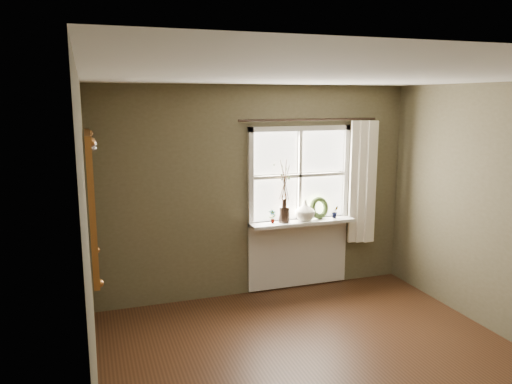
{
  "coord_description": "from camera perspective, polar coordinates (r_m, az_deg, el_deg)",
  "views": [
    {
      "loc": [
        -1.98,
        -3.47,
        2.44
      ],
      "look_at": [
        -0.26,
        1.55,
        1.44
      ],
      "focal_mm": 35.0,
      "sensor_mm": 36.0,
      "label": 1
    }
  ],
  "objects": [
    {
      "name": "ceiling",
      "position": [
        4.0,
        11.06,
        12.8
      ],
      "size": [
        4.5,
        4.5,
        0.0
      ],
      "primitive_type": "plane",
      "color": "silver",
      "rests_on": "ground"
    },
    {
      "name": "wall_back",
      "position": [
        6.21,
        0.04,
        0.1
      ],
      "size": [
        4.0,
        0.1,
        2.6
      ],
      "primitive_type": "cube",
      "color": "brown",
      "rests_on": "ground"
    },
    {
      "name": "wall_left",
      "position": [
        3.65,
        -19.24,
        -8.1
      ],
      "size": [
        0.1,
        4.5,
        2.6
      ],
      "primitive_type": "cube",
      "color": "brown",
      "rests_on": "ground"
    },
    {
      "name": "window_frame",
      "position": [
        6.31,
        4.99,
        1.89
      ],
      "size": [
        1.36,
        0.06,
        1.24
      ],
      "color": "silver",
      "rests_on": "wall_back"
    },
    {
      "name": "window_sill",
      "position": [
        6.33,
        5.3,
        -3.46
      ],
      "size": [
        1.36,
        0.26,
        0.04
      ],
      "primitive_type": "cube",
      "color": "silver",
      "rests_on": "wall_back"
    },
    {
      "name": "window_apron",
      "position": [
        6.54,
        4.84,
        -6.98
      ],
      "size": [
        1.36,
        0.04,
        0.88
      ],
      "primitive_type": "cube",
      "color": "silver",
      "rests_on": "ground"
    },
    {
      "name": "dark_jug",
      "position": [
        6.2,
        3.24,
        -2.58
      ],
      "size": [
        0.17,
        0.17,
        0.2
      ],
      "primitive_type": "cylinder",
      "rotation": [
        0.0,
        0.0,
        0.34
      ],
      "color": "black",
      "rests_on": "window_sill"
    },
    {
      "name": "cream_vase",
      "position": [
        6.31,
        5.63,
        -2.11
      ],
      "size": [
        0.32,
        0.32,
        0.26
      ],
      "primitive_type": "imported",
      "rotation": [
        0.0,
        0.0,
        -0.38
      ],
      "color": "beige",
      "rests_on": "window_sill"
    },
    {
      "name": "wreath",
      "position": [
        6.44,
        7.22,
        -2.06
      ],
      "size": [
        0.31,
        0.2,
        0.3
      ],
      "primitive_type": "torus",
      "rotation": [
        1.36,
        0.0,
        0.25
      ],
      "color": "#364C22",
      "rests_on": "window_sill"
    },
    {
      "name": "potted_plant_left",
      "position": [
        6.15,
        1.89,
        -2.81
      ],
      "size": [
        0.09,
        0.07,
        0.17
      ],
      "primitive_type": "imported",
      "rotation": [
        0.0,
        0.0,
        -0.05
      ],
      "color": "#364C22",
      "rests_on": "window_sill"
    },
    {
      "name": "potted_plant_right",
      "position": [
        6.5,
        9.02,
        -2.25
      ],
      "size": [
        0.09,
        0.08,
        0.16
      ],
      "primitive_type": "imported",
      "rotation": [
        0.0,
        0.0,
        0.05
      ],
      "color": "#364C22",
      "rests_on": "window_sill"
    },
    {
      "name": "curtain",
      "position": [
        6.62,
        11.99,
        1.1
      ],
      "size": [
        0.36,
        0.12,
        1.59
      ],
      "primitive_type": "cube",
      "color": "#EFE7CF",
      "rests_on": "wall_back"
    },
    {
      "name": "curtain_rod",
      "position": [
        6.23,
        6.17,
        8.23
      ],
      "size": [
        1.84,
        0.03,
        0.03
      ],
      "primitive_type": "cylinder",
      "rotation": [
        0.0,
        1.57,
        0.0
      ],
      "color": "black",
      "rests_on": "wall_back"
    },
    {
      "name": "gilt_mirror",
      "position": [
        4.68,
        -18.33,
        -1.15
      ],
      "size": [
        0.1,
        1.06,
        1.26
      ],
      "color": "white",
      "rests_on": "wall_left"
    }
  ]
}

